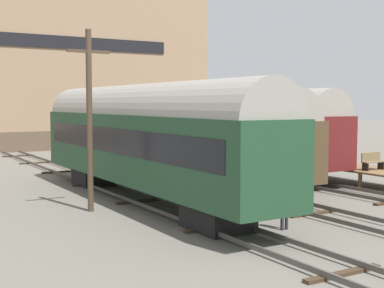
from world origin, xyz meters
The scene contains 12 objects.
ground_plane centered at (0.00, 0.00, 0.00)m, with size 200.00×200.00×0.00m, color #6B665B.
track_left centered at (-4.80, 0.00, 0.14)m, with size 2.60×60.00×0.26m.
track_middle centered at (0.00, 0.00, 0.14)m, with size 2.60×60.00×0.26m.
track_right centered at (4.80, 0.00, 0.14)m, with size 2.60×60.00×0.26m.
train_car_green centered at (-4.80, 3.04, 3.05)m, with size 2.87×18.89×5.31m.
train_car_brown centered at (0.00, 7.29, 2.92)m, with size 3.08×18.86×5.15m.
train_car_maroon centered at (4.80, 9.74, 2.97)m, with size 3.08×18.28×5.23m.
station_platform centered at (7.51, 0.31, 0.89)m, with size 2.77×14.43×0.96m.
bench centered at (7.31, 0.45, 1.45)m, with size 1.40×0.40×0.91m.
person_worker centered at (-2.80, -4.36, 1.11)m, with size 0.32×0.32×1.83m.
utility_pole centered at (-7.53, 2.24, 3.88)m, with size 1.80×0.24×7.44m.
warehouse_building centered at (-1.49, 36.22, 9.22)m, with size 35.90×10.46×18.44m.
Camera 1 is at (-15.11, -18.63, 4.47)m, focal length 50.00 mm.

